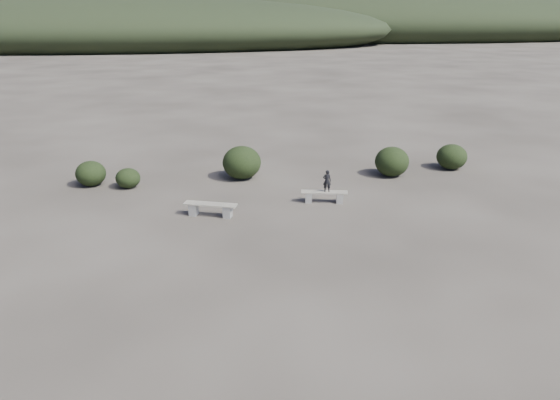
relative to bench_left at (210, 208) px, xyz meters
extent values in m
plane|color=#312B26|center=(2.00, -5.17, -0.28)|extent=(1200.00, 1200.00, 0.00)
cube|color=slate|center=(-0.58, 0.18, -0.07)|extent=(0.35, 0.42, 0.41)
cube|color=slate|center=(0.58, -0.18, -0.07)|extent=(0.35, 0.42, 0.41)
cube|color=gray|center=(0.00, 0.00, 0.15)|extent=(1.87, 0.90, 0.05)
cube|color=slate|center=(3.58, 1.05, -0.09)|extent=(0.29, 0.37, 0.38)
cube|color=slate|center=(4.70, 0.86, -0.09)|extent=(0.29, 0.37, 0.38)
cube|color=gray|center=(4.14, 0.96, 0.12)|extent=(1.74, 0.63, 0.05)
imported|color=black|center=(4.22, 0.94, 0.56)|extent=(0.32, 0.24, 0.82)
ellipsoid|color=black|center=(-3.30, 3.48, 0.12)|extent=(0.97, 0.97, 0.79)
ellipsoid|color=black|center=(1.25, 4.25, 0.41)|extent=(1.61, 1.61, 1.38)
ellipsoid|color=black|center=(7.58, 3.96, 0.35)|extent=(1.44, 1.44, 1.26)
ellipsoid|color=black|center=(10.53, 4.72, 0.28)|extent=(1.33, 1.33, 1.11)
ellipsoid|color=black|center=(-4.82, 3.91, 0.23)|extent=(1.19, 1.19, 1.01)
ellipsoid|color=black|center=(-23.00, 84.83, 2.42)|extent=(110.00, 40.00, 12.00)
ellipsoid|color=black|center=(37.00, 104.83, 2.87)|extent=(120.00, 44.00, 14.00)
ellipsoid|color=#303A2F|center=(2.00, 154.83, 5.12)|extent=(190.00, 64.00, 24.00)
camera|label=1|loc=(0.56, -17.69, 6.58)|focal=35.00mm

